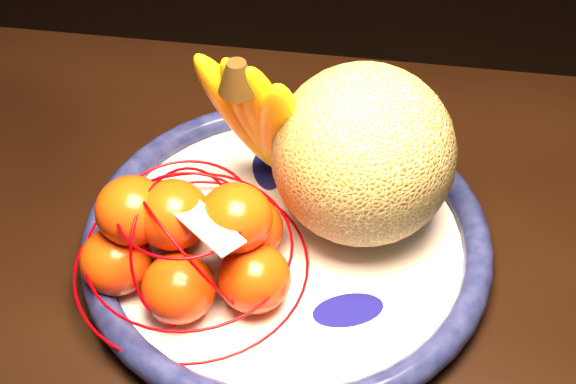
# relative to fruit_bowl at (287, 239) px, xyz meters

# --- Properties ---
(fruit_bowl) EXTENTS (0.39, 0.39, 0.03)m
(fruit_bowl) POSITION_rel_fruit_bowl_xyz_m (0.00, 0.00, 0.00)
(fruit_bowl) COLOR white
(fruit_bowl) RESTS_ON dining_table
(cantaloupe) EXTENTS (0.17, 0.17, 0.17)m
(cantaloupe) POSITION_rel_fruit_bowl_xyz_m (0.07, 0.04, 0.08)
(cantaloupe) COLOR olive
(cantaloupe) RESTS_ON fruit_bowl
(banana_bunch) EXTENTS (0.12, 0.13, 0.20)m
(banana_bunch) POSITION_rel_fruit_bowl_xyz_m (-0.03, 0.06, 0.10)
(banana_bunch) COLOR #FFE201
(banana_bunch) RESTS_ON fruit_bowl
(mandarin_bag) EXTENTS (0.25, 0.25, 0.13)m
(mandarin_bag) POSITION_rel_fruit_bowl_xyz_m (-0.08, -0.05, 0.04)
(mandarin_bag) COLOR #F04200
(mandarin_bag) RESTS_ON fruit_bowl
(price_tag) EXTENTS (0.07, 0.07, 0.01)m
(price_tag) POSITION_rel_fruit_bowl_xyz_m (-0.06, -0.07, 0.09)
(price_tag) COLOR white
(price_tag) RESTS_ON mandarin_bag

